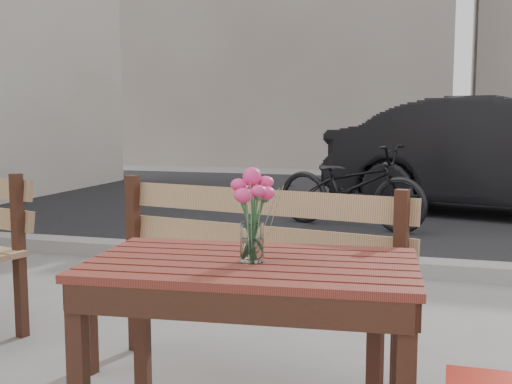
% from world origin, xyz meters
% --- Properties ---
extents(street, '(30.00, 8.12, 0.12)m').
position_xyz_m(street, '(0.00, 5.06, 0.03)').
color(street, black).
rests_on(street, ground).
extents(backdrop_buildings, '(15.50, 4.00, 8.00)m').
position_xyz_m(backdrop_buildings, '(0.17, 14.40, 3.60)').
color(backdrop_buildings, gray).
rests_on(backdrop_buildings, ground).
extents(main_table, '(1.21, 0.78, 0.71)m').
position_xyz_m(main_table, '(0.20, 0.15, 0.59)').
color(main_table, '#581D17').
rests_on(main_table, ground).
extents(main_bench, '(1.57, 0.72, 0.94)m').
position_xyz_m(main_bench, '(-0.01, 0.76, 0.57)').
color(main_bench, '#986D4F').
rests_on(main_bench, ground).
extents(main_vase, '(0.18, 0.18, 0.33)m').
position_xyz_m(main_vase, '(0.21, 0.14, 0.92)').
color(main_vase, white).
rests_on(main_vase, main_table).
extents(parked_car, '(4.63, 2.54, 1.45)m').
position_xyz_m(parked_car, '(1.65, 6.38, 0.72)').
color(parked_car, black).
rests_on(parked_car, ground).
extents(bicycle, '(1.86, 1.14, 0.92)m').
position_xyz_m(bicycle, '(-0.12, 4.97, 0.46)').
color(bicycle, black).
rests_on(bicycle, ground).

